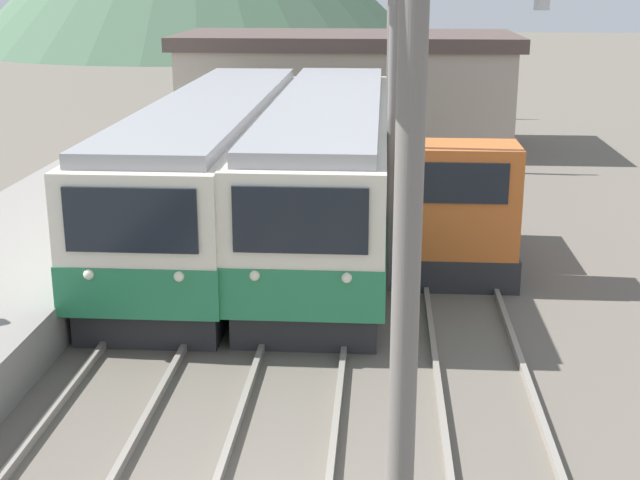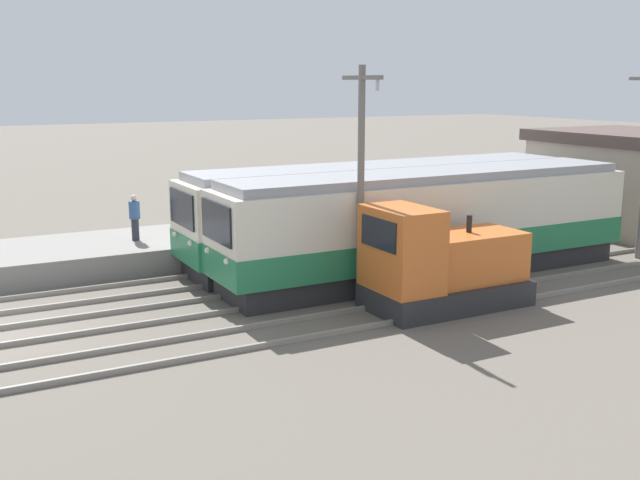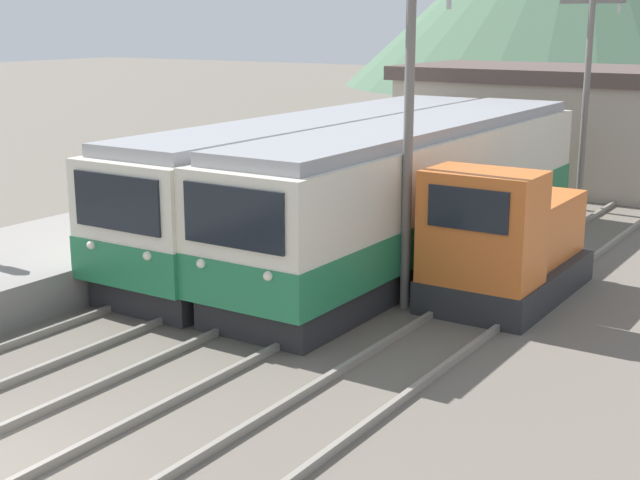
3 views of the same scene
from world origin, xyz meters
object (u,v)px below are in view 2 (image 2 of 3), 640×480
object	(u,v)px
commuter_train_left	(383,215)
commuter_train_center	(430,228)
catenary_mast_mid	(361,176)
person_on_platform	(135,216)
shunting_locomotive	(440,266)

from	to	relation	value
commuter_train_left	commuter_train_center	distance (m)	2.80
catenary_mast_mid	person_on_platform	size ratio (longest dim) A/B	4.20
commuter_train_left	catenary_mast_mid	size ratio (longest dim) A/B	2.22
commuter_train_center	shunting_locomotive	xyz separation A→B (m)	(3.00, -1.85, -0.44)
commuter_train_center	catenary_mast_mid	xyz separation A→B (m)	(1.51, -3.58, 2.08)
commuter_train_center	person_on_platform	world-z (taller)	commuter_train_center
commuter_train_center	person_on_platform	distance (m)	10.25
commuter_train_left	person_on_platform	distance (m)	8.83
shunting_locomotive	catenary_mast_mid	bearing A→B (deg)	-130.66
person_on_platform	commuter_train_center	bearing A→B (deg)	52.65
commuter_train_left	shunting_locomotive	bearing A→B (deg)	-17.63
shunting_locomotive	person_on_platform	world-z (taller)	shunting_locomotive
commuter_train_left	commuter_train_center	bearing A→B (deg)	0.06
commuter_train_left	catenary_mast_mid	bearing A→B (deg)	-39.73
commuter_train_center	catenary_mast_mid	bearing A→B (deg)	-67.18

